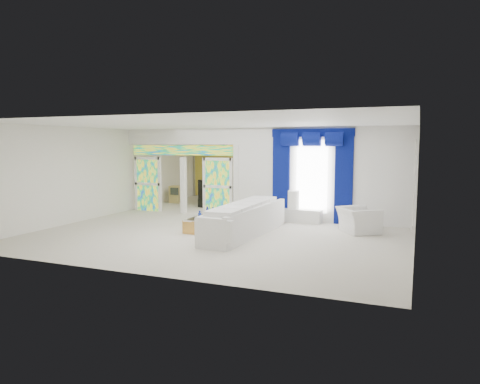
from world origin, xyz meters
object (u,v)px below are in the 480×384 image
at_px(coffee_table, 206,223).
at_px(console_table, 302,216).
at_px(white_sofa, 245,221).
at_px(grand_piano, 227,191).
at_px(armchair, 358,220).

relative_size(coffee_table, console_table, 1.35).
distance_m(white_sofa, coffee_table, 1.40).
xyz_separation_m(white_sofa, grand_piano, (-3.15, 5.95, 0.13)).
xyz_separation_m(coffee_table, console_table, (2.30, 2.24, 0.02)).
height_order(console_table, armchair, armchair).
bearing_deg(coffee_table, white_sofa, -12.53).
height_order(white_sofa, console_table, white_sofa).
relative_size(console_table, grand_piano, 0.61).
bearing_deg(armchair, console_table, 26.49).
distance_m(coffee_table, armchair, 4.33).
bearing_deg(console_table, grand_piano, 140.26).
bearing_deg(grand_piano, coffee_table, -59.31).
distance_m(white_sofa, armchair, 3.18).
relative_size(coffee_table, grand_piano, 0.83).
bearing_deg(grand_piano, armchair, -23.85).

